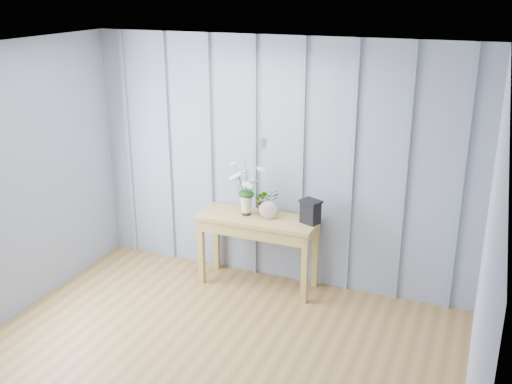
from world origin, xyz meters
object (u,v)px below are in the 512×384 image
at_px(daisy_vase, 246,181).
at_px(carved_box, 310,211).
at_px(sideboard, 258,227).
at_px(felt_disc_vessel, 268,210).

height_order(daisy_vase, carved_box, daisy_vase).
relative_size(daisy_vase, carved_box, 2.44).
distance_m(daisy_vase, carved_box, 0.70).
xyz_separation_m(daisy_vase, carved_box, (0.66, 0.03, -0.24)).
height_order(sideboard, carved_box, carved_box).
bearing_deg(sideboard, daisy_vase, 174.89).
distance_m(felt_disc_vessel, carved_box, 0.42).
bearing_deg(sideboard, carved_box, 4.75).
bearing_deg(sideboard, felt_disc_vessel, -7.98).
xyz_separation_m(sideboard, felt_disc_vessel, (0.12, -0.02, 0.21)).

